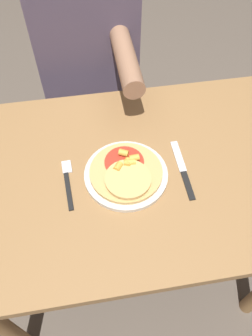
% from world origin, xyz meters
% --- Properties ---
extents(ground_plane, '(8.00, 8.00, 0.00)m').
position_xyz_m(ground_plane, '(0.00, 0.00, 0.00)').
color(ground_plane, brown).
extents(dining_table, '(1.08, 0.72, 0.76)m').
position_xyz_m(dining_table, '(0.00, 0.00, 0.63)').
color(dining_table, olive).
rests_on(dining_table, ground_plane).
extents(plate, '(0.25, 0.25, 0.01)m').
position_xyz_m(plate, '(-0.02, -0.02, 0.77)').
color(plate, beige).
rests_on(plate, dining_table).
extents(pizza, '(0.22, 0.22, 0.04)m').
position_xyz_m(pizza, '(-0.02, -0.02, 0.79)').
color(pizza, tan).
rests_on(pizza, plate).
extents(fork, '(0.03, 0.18, 0.00)m').
position_xyz_m(fork, '(-0.20, -0.01, 0.76)').
color(fork, black).
rests_on(fork, dining_table).
extents(knife, '(0.02, 0.22, 0.00)m').
position_xyz_m(knife, '(0.15, -0.03, 0.76)').
color(knife, black).
rests_on(knife, dining_table).
extents(person_diner, '(0.38, 0.52, 1.25)m').
position_xyz_m(person_diner, '(-0.08, 0.58, 0.73)').
color(person_diner, '#2D2D38').
rests_on(person_diner, ground_plane).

